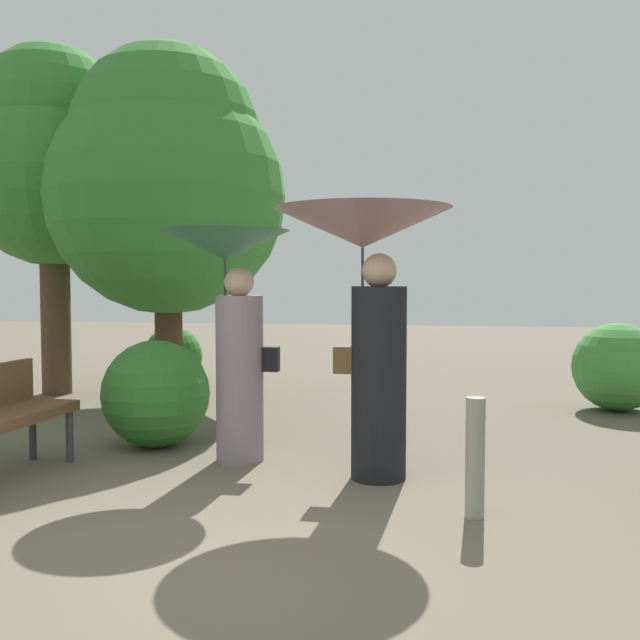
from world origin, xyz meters
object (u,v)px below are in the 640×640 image
(person_left, at_px, (232,303))
(tree_mid_left, at_px, (167,178))
(tree_near_left, at_px, (53,159))
(person_right, at_px, (368,279))
(path_marker_post, at_px, (475,458))

(person_left, bearing_deg, tree_mid_left, 25.29)
(tree_near_left, bearing_deg, person_right, -36.76)
(tree_mid_left, relative_size, path_marker_post, 5.70)
(tree_mid_left, bearing_deg, tree_near_left, 168.91)
(tree_near_left, xyz_separation_m, tree_mid_left, (1.67, -0.33, -0.33))
(person_right, distance_m, path_marker_post, 1.54)
(tree_mid_left, xyz_separation_m, path_marker_post, (3.47, -3.73, -2.33))
(person_left, relative_size, tree_mid_left, 0.44)
(person_right, distance_m, tree_near_left, 5.70)
(person_right, height_order, tree_mid_left, tree_mid_left)
(person_left, xyz_separation_m, path_marker_post, (1.89, -1.11, -0.92))
(tree_near_left, bearing_deg, tree_mid_left, -11.09)
(person_left, relative_size, person_right, 0.94)
(person_right, bearing_deg, person_left, 67.81)
(person_left, bearing_deg, tree_near_left, 42.01)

